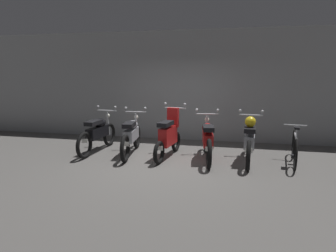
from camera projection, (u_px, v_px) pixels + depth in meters
ground_plane at (163, 164)px, 6.40m from camera, size 80.00×80.00×0.00m
back_wall at (182, 86)px, 8.67m from camera, size 16.00×0.30×3.28m
motorbike_slot_0 at (98, 133)px, 7.37m from camera, size 0.59×1.95×1.15m
motorbike_slot_1 at (131, 135)px, 7.09m from camera, size 0.59×1.95×1.15m
motorbike_slot_2 at (169, 136)px, 6.87m from camera, size 0.58×1.67×1.29m
motorbike_slot_3 at (208, 139)px, 6.67m from camera, size 0.59×1.95×1.15m
motorbike_slot_4 at (249, 139)px, 6.50m from camera, size 0.59×1.95×1.15m
bicycle at (295, 148)px, 6.35m from camera, size 0.50×1.71×0.89m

